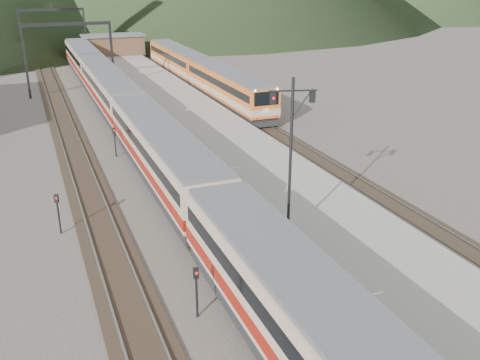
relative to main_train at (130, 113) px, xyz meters
name	(u,v)px	position (x,y,z in m)	size (l,w,h in m)	color
track_main	(123,125)	(0.00, 4.12, -2.04)	(2.60, 200.00, 0.23)	black
track_far	(66,130)	(-5.00, 4.12, -2.04)	(2.60, 200.00, 0.23)	black
track_second	(240,113)	(11.50, 4.12, -2.04)	(2.60, 200.00, 0.23)	black
platform	(188,120)	(5.60, 2.12, -1.61)	(8.00, 100.00, 1.00)	gray
gantry_near	(68,45)	(-2.85, 19.12, 3.48)	(9.55, 0.25, 8.00)	black
gantry_far	(53,25)	(-2.85, 44.12, 3.48)	(9.55, 0.25, 8.00)	black
station_shed	(113,44)	(5.60, 42.12, 0.46)	(9.40, 4.40, 3.10)	brown
main_train	(130,113)	(0.00, 0.00, 0.00)	(3.07, 84.20, 3.75)	tan
second_train	(199,73)	(11.50, 17.11, -0.16)	(2.81, 38.28, 3.43)	orange
signal_mast	(291,144)	(3.26, -22.73, 3.61)	(2.14, 0.73, 7.80)	black
short_signal_a	(196,286)	(-2.52, -26.11, -0.64)	(0.24, 0.19, 2.27)	black
short_signal_b	(115,138)	(-2.12, -4.48, -0.64)	(0.25, 0.20, 2.27)	black
short_signal_c	(58,209)	(-7.08, -16.28, -0.64)	(0.26, 0.23, 2.27)	black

